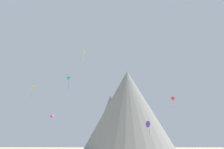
{
  "coord_description": "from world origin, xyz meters",
  "views": [
    {
      "loc": [
        3.8,
        -31.67,
        4.14
      ],
      "look_at": [
        1.78,
        33.87,
        25.71
      ],
      "focal_mm": 33.54,
      "sensor_mm": 36.0,
      "label": 1
    }
  ],
  "objects_px": {
    "rock_massif": "(126,110)",
    "kite_magenta_low": "(52,116)",
    "kite_indigo_low": "(148,124)",
    "kite_teal_high": "(69,78)",
    "kite_yellow_high": "(84,53)",
    "kite_red_mid": "(173,99)",
    "kite_gold_mid": "(33,89)"
  },
  "relations": [
    {
      "from": "rock_massif",
      "to": "kite_magenta_low",
      "type": "relative_size",
      "value": 55.19
    },
    {
      "from": "kite_indigo_low",
      "to": "kite_teal_high",
      "type": "bearing_deg",
      "value": 45.14
    },
    {
      "from": "kite_yellow_high",
      "to": "kite_magenta_low",
      "type": "xyz_separation_m",
      "value": [
        -9.66,
        -5.26,
        -27.28
      ]
    },
    {
      "from": "kite_red_mid",
      "to": "kite_indigo_low",
      "type": "height_order",
      "value": "kite_red_mid"
    },
    {
      "from": "kite_indigo_low",
      "to": "rock_massif",
      "type": "bearing_deg",
      "value": -29.68
    },
    {
      "from": "rock_massif",
      "to": "kite_red_mid",
      "type": "distance_m",
      "value": 60.3
    },
    {
      "from": "kite_yellow_high",
      "to": "kite_magenta_low",
      "type": "distance_m",
      "value": 29.41
    },
    {
      "from": "rock_massif",
      "to": "kite_yellow_high",
      "type": "xyz_separation_m",
      "value": [
        -19.48,
        -56.86,
        15.81
      ]
    },
    {
      "from": "kite_yellow_high",
      "to": "kite_red_mid",
      "type": "xyz_separation_m",
      "value": [
        35.69,
        -1.05,
        -20.28
      ]
    },
    {
      "from": "kite_yellow_high",
      "to": "kite_red_mid",
      "type": "distance_m",
      "value": 41.06
    },
    {
      "from": "rock_massif",
      "to": "kite_red_mid",
      "type": "relative_size",
      "value": 16.88
    },
    {
      "from": "kite_indigo_low",
      "to": "kite_magenta_low",
      "type": "bearing_deg",
      "value": 46.25
    },
    {
      "from": "rock_massif",
      "to": "kite_teal_high",
      "type": "xyz_separation_m",
      "value": [
        -23.91,
        -62.48,
        2.76
      ]
    },
    {
      "from": "rock_massif",
      "to": "kite_yellow_high",
      "type": "distance_m",
      "value": 62.15
    },
    {
      "from": "kite_gold_mid",
      "to": "kite_indigo_low",
      "type": "bearing_deg",
      "value": -154.16
    },
    {
      "from": "kite_indigo_low",
      "to": "kite_gold_mid",
      "type": "height_order",
      "value": "kite_gold_mid"
    },
    {
      "from": "kite_red_mid",
      "to": "kite_yellow_high",
      "type": "bearing_deg",
      "value": -155.21
    },
    {
      "from": "kite_indigo_low",
      "to": "kite_magenta_low",
      "type": "distance_m",
      "value": 34.63
    },
    {
      "from": "kite_red_mid",
      "to": "kite_gold_mid",
      "type": "height_order",
      "value": "kite_gold_mid"
    },
    {
      "from": "rock_massif",
      "to": "kite_red_mid",
      "type": "xyz_separation_m",
      "value": [
        16.2,
        -57.91,
        -4.47
      ]
    },
    {
      "from": "kite_teal_high",
      "to": "kite_indigo_low",
      "type": "xyz_separation_m",
      "value": [
        28.69,
        -5.66,
        -17.75
      ]
    },
    {
      "from": "kite_teal_high",
      "to": "kite_red_mid",
      "type": "bearing_deg",
      "value": 155.42
    },
    {
      "from": "kite_yellow_high",
      "to": "kite_gold_mid",
      "type": "xyz_separation_m",
      "value": [
        -16.28,
        -9.3,
        -18.24
      ]
    },
    {
      "from": "kite_gold_mid",
      "to": "rock_massif",
      "type": "bearing_deg",
      "value": -89.76
    },
    {
      "from": "kite_indigo_low",
      "to": "kite_magenta_low",
      "type": "relative_size",
      "value": 2.79
    },
    {
      "from": "kite_red_mid",
      "to": "kite_magenta_low",
      "type": "xyz_separation_m",
      "value": [
        -45.35,
        -4.21,
        -7.0
      ]
    },
    {
      "from": "rock_massif",
      "to": "kite_indigo_low",
      "type": "xyz_separation_m",
      "value": [
        4.78,
        -68.14,
        -14.99
      ]
    },
    {
      "from": "kite_teal_high",
      "to": "kite_magenta_low",
      "type": "bearing_deg",
      "value": -34.92
    },
    {
      "from": "kite_yellow_high",
      "to": "kite_magenta_low",
      "type": "relative_size",
      "value": 3.84
    },
    {
      "from": "rock_massif",
      "to": "kite_yellow_high",
      "type": "height_order",
      "value": "rock_massif"
    },
    {
      "from": "kite_teal_high",
      "to": "kite_magenta_low",
      "type": "relative_size",
      "value": 3.69
    },
    {
      "from": "kite_magenta_low",
      "to": "rock_massif",
      "type": "bearing_deg",
      "value": 35.56
    }
  ]
}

